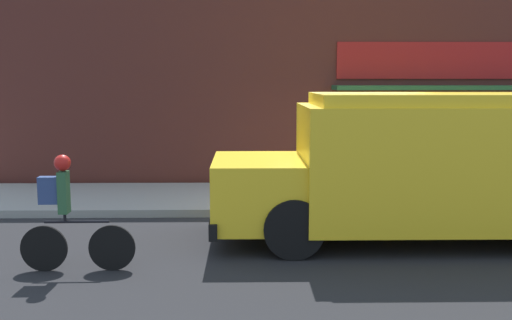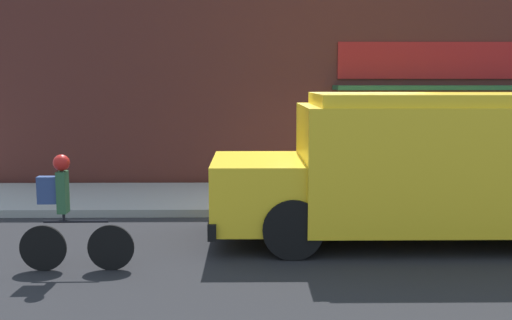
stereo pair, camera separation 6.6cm
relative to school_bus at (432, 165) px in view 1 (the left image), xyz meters
The scene contains 5 objects.
ground_plane 2.33m from the school_bus, 124.21° to the left, with size 70.00×70.00×0.00m, color #232326.
sidewalk 3.49m from the school_bus, 109.77° to the left, with size 28.00×2.92×0.15m.
storefront 5.02m from the school_bus, 101.94° to the left, with size 16.02×1.07×4.78m.
school_bus is the anchor object (origin of this frame).
cyclist 5.48m from the school_bus, 164.83° to the right, with size 1.52×0.22×1.57m.
Camera 1 is at (-1.81, -10.83, 2.54)m, focal length 42.00 mm.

